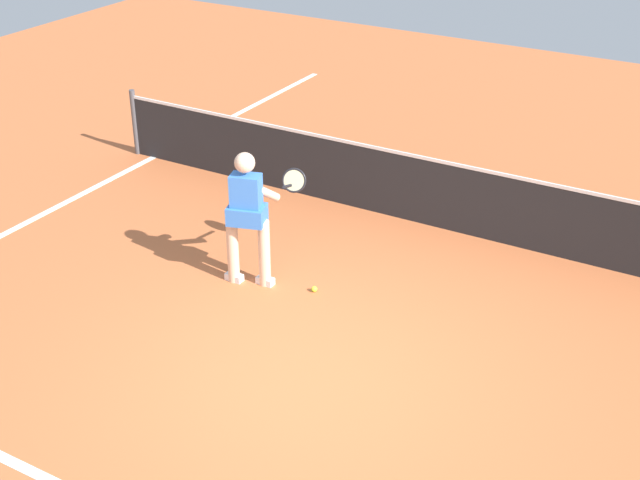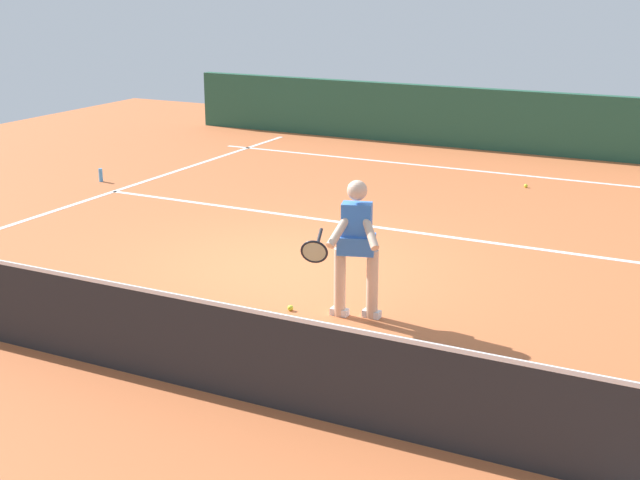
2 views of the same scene
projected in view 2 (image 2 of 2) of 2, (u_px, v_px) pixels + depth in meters
name	position (u px, v px, depth m)	size (l,w,h in m)	color
ground_plane	(291.00, 267.00, 11.46)	(23.93, 23.93, 0.00)	#C66638
court_back_wall	(490.00, 119.00, 18.88)	(14.47, 0.24, 1.30)	#23513D
baseline_marking	(456.00, 169.00, 17.19)	(10.47, 0.10, 0.01)	white
service_line_marking	(361.00, 225.00, 13.36)	(9.47, 0.10, 0.01)	white
sideline_right_marking	(20.00, 222.00, 13.51)	(0.10, 16.40, 0.01)	white
court_net	(115.00, 326.00, 8.37)	(10.15, 0.08, 0.98)	#4C4C51
tennis_player	(355.00, 244.00, 9.56)	(0.65, 1.08, 1.55)	beige
tennis_ball_near	(526.00, 186.00, 15.68)	(0.07, 0.07, 0.07)	#D1E533
tennis_ball_mid	(290.00, 308.00, 9.98)	(0.07, 0.07, 0.07)	#D1E533
water_bottle	(101.00, 175.00, 16.11)	(0.07, 0.07, 0.24)	#4C9EE5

